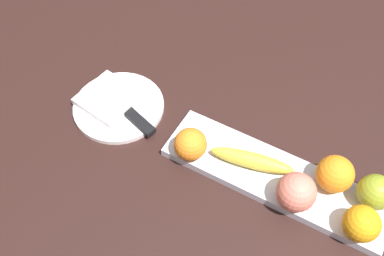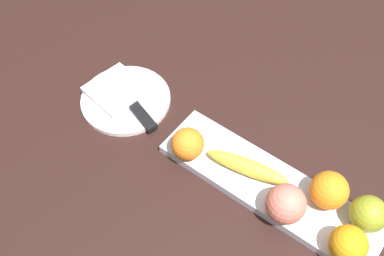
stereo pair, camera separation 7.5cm
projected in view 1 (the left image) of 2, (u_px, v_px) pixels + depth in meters
The scene contains 11 objects.
ground_plane at pixel (275, 199), 0.88m from camera, with size 2.40×2.40×0.00m, color black.
fruit_tray at pixel (275, 177), 0.90m from camera, with size 0.46×0.12×0.02m, color silver.
apple at pixel (375, 192), 0.83m from camera, with size 0.07×0.07×0.07m, color olive.
banana at pixel (252, 160), 0.89m from camera, with size 0.17×0.03×0.03m, color yellow.
orange_near_apple at pixel (191, 143), 0.90m from camera, with size 0.07×0.07×0.07m, color orange.
orange_near_banana at pixel (362, 223), 0.79m from camera, with size 0.07×0.07×0.07m, color orange.
orange_center at pixel (335, 174), 0.85m from camera, with size 0.07×0.07×0.07m, color orange.
peach at pixel (297, 190), 0.83m from camera, with size 0.07×0.07×0.07m, color #E47664.
dinner_plate at pixel (119, 107), 1.01m from camera, with size 0.20×0.20×0.01m, color white.
folded_napkin at pixel (109, 98), 1.01m from camera, with size 0.12×0.11×0.02m, color white.
knife at pixel (134, 117), 0.98m from camera, with size 0.18×0.07×0.01m.
Camera 1 is at (-0.07, 0.45, 0.78)m, focal length 42.39 mm.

